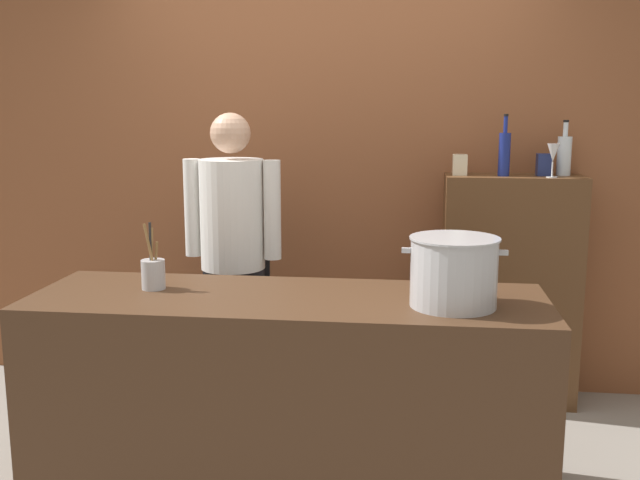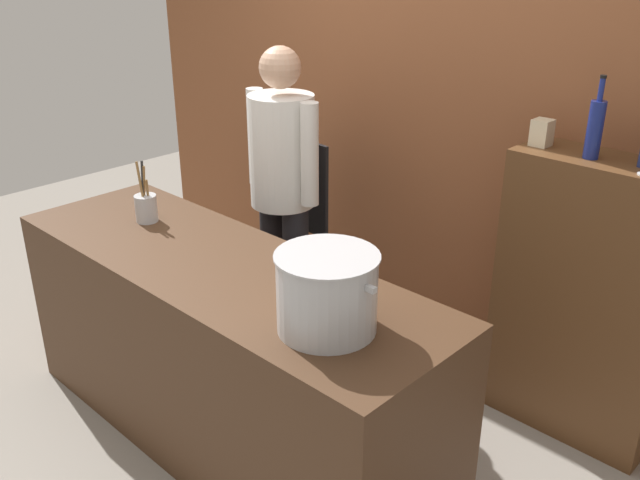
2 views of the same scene
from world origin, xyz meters
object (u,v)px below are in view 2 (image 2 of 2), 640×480
object	(u,v)px
chef	(283,181)
stockpot_large	(327,293)
utensil_crock	(146,207)
spice_tin_cream	(542,133)
wine_bottle_cobalt	(595,128)

from	to	relation	value
chef	stockpot_large	world-z (taller)	chef
utensil_crock	spice_tin_cream	bearing A→B (deg)	39.19
stockpot_large	wine_bottle_cobalt	size ratio (longest dim) A/B	1.24
chef	wine_bottle_cobalt	distance (m)	1.56
chef	spice_tin_cream	bearing A→B (deg)	-156.60
stockpot_large	utensil_crock	bearing A→B (deg)	174.55
utensil_crock	wine_bottle_cobalt	size ratio (longest dim) A/B	0.88
wine_bottle_cobalt	spice_tin_cream	xyz separation A→B (m)	(-0.24, 0.03, -0.07)
chef	utensil_crock	xyz separation A→B (m)	(-0.18, -0.72, 0.01)
chef	utensil_crock	bearing A→B (deg)	80.52
chef	stockpot_large	size ratio (longest dim) A/B	3.97
stockpot_large	spice_tin_cream	distance (m)	1.30
utensil_crock	stockpot_large	bearing A→B (deg)	-5.45
chef	spice_tin_cream	xyz separation A→B (m)	(1.20, 0.41, 0.41)
wine_bottle_cobalt	spice_tin_cream	bearing A→B (deg)	173.15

